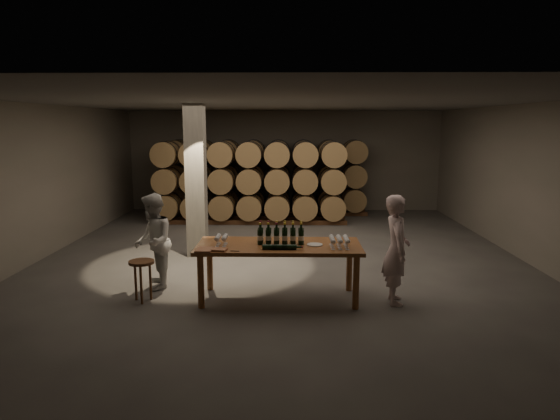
{
  "coord_description": "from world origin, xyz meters",
  "views": [
    {
      "loc": [
        0.17,
        -10.2,
        2.78
      ],
      "look_at": [
        -0.02,
        -0.45,
        1.1
      ],
      "focal_mm": 32.0,
      "sensor_mm": 36.0,
      "label": 1
    }
  ],
  "objects_px": {
    "notebook_near": "(219,250)",
    "person_woman": "(153,242)",
    "bottle_cluster": "(281,236)",
    "tasting_table": "(279,251)",
    "person_man": "(396,249)",
    "stool": "(142,268)",
    "plate": "(315,245)"
  },
  "relations": [
    {
      "from": "notebook_near",
      "to": "person_woman",
      "type": "height_order",
      "value": "person_woman"
    },
    {
      "from": "bottle_cluster",
      "to": "person_woman",
      "type": "height_order",
      "value": "person_woman"
    },
    {
      "from": "tasting_table",
      "to": "person_woman",
      "type": "bearing_deg",
      "value": 167.01
    },
    {
      "from": "notebook_near",
      "to": "person_woman",
      "type": "bearing_deg",
      "value": 155.4
    },
    {
      "from": "person_man",
      "to": "person_woman",
      "type": "bearing_deg",
      "value": 83.13
    },
    {
      "from": "stool",
      "to": "person_man",
      "type": "height_order",
      "value": "person_man"
    },
    {
      "from": "bottle_cluster",
      "to": "person_man",
      "type": "bearing_deg",
      "value": -6.3
    },
    {
      "from": "person_woman",
      "to": "plate",
      "type": "bearing_deg",
      "value": 64.02
    },
    {
      "from": "plate",
      "to": "stool",
      "type": "bearing_deg",
      "value": -177.4
    },
    {
      "from": "stool",
      "to": "person_woman",
      "type": "relative_size",
      "value": 0.41
    },
    {
      "from": "bottle_cluster",
      "to": "plate",
      "type": "relative_size",
      "value": 2.99
    },
    {
      "from": "stool",
      "to": "person_woman",
      "type": "xyz_separation_m",
      "value": [
        0.01,
        0.66,
        0.28
      ]
    },
    {
      "from": "tasting_table",
      "to": "person_man",
      "type": "distance_m",
      "value": 1.84
    },
    {
      "from": "notebook_near",
      "to": "bottle_cluster",
      "type": "bearing_deg",
      "value": 38.14
    },
    {
      "from": "notebook_near",
      "to": "stool",
      "type": "xyz_separation_m",
      "value": [
        -1.27,
        0.24,
        -0.37
      ]
    },
    {
      "from": "plate",
      "to": "person_woman",
      "type": "relative_size",
      "value": 0.15
    },
    {
      "from": "plate",
      "to": "person_woman",
      "type": "xyz_separation_m",
      "value": [
        -2.72,
        0.53,
        -0.09
      ]
    },
    {
      "from": "bottle_cluster",
      "to": "person_woman",
      "type": "distance_m",
      "value": 2.23
    },
    {
      "from": "notebook_near",
      "to": "stool",
      "type": "distance_m",
      "value": 1.34
    },
    {
      "from": "stool",
      "to": "person_woman",
      "type": "height_order",
      "value": "person_woman"
    },
    {
      "from": "stool",
      "to": "person_man",
      "type": "relative_size",
      "value": 0.39
    },
    {
      "from": "bottle_cluster",
      "to": "tasting_table",
      "type": "bearing_deg",
      "value": -113.2
    },
    {
      "from": "bottle_cluster",
      "to": "notebook_near",
      "type": "xyz_separation_m",
      "value": [
        -0.92,
        -0.47,
        -0.11
      ]
    },
    {
      "from": "person_woman",
      "to": "person_man",
      "type": "bearing_deg",
      "value": 66.13
    },
    {
      "from": "tasting_table",
      "to": "plate",
      "type": "bearing_deg",
      "value": -3.63
    },
    {
      "from": "person_woman",
      "to": "tasting_table",
      "type": "bearing_deg",
      "value": 62.1
    },
    {
      "from": "tasting_table",
      "to": "plate",
      "type": "height_order",
      "value": "plate"
    },
    {
      "from": "bottle_cluster",
      "to": "plate",
      "type": "xyz_separation_m",
      "value": [
        0.54,
        -0.1,
        -0.12
      ]
    },
    {
      "from": "tasting_table",
      "to": "person_woman",
      "type": "height_order",
      "value": "person_woman"
    },
    {
      "from": "tasting_table",
      "to": "plate",
      "type": "relative_size",
      "value": 10.52
    },
    {
      "from": "bottle_cluster",
      "to": "stool",
      "type": "height_order",
      "value": "bottle_cluster"
    },
    {
      "from": "plate",
      "to": "person_woman",
      "type": "height_order",
      "value": "person_woman"
    }
  ]
}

